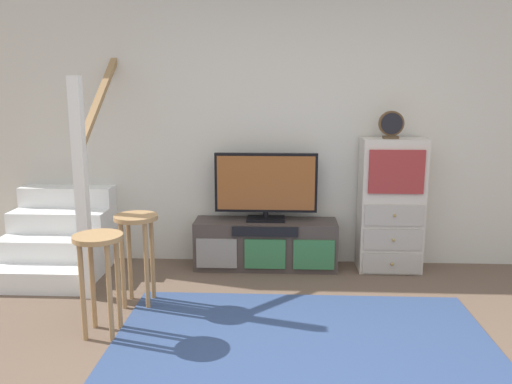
% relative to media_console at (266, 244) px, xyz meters
% --- Properties ---
extents(back_wall, '(6.40, 0.12, 2.70)m').
position_rel_media_console_xyz_m(back_wall, '(0.30, 0.27, 1.12)').
color(back_wall, beige).
rests_on(back_wall, ground_plane).
extents(area_rug, '(2.60, 1.80, 0.01)m').
position_rel_media_console_xyz_m(area_rug, '(0.30, -1.59, -0.23)').
color(area_rug, navy).
rests_on(area_rug, ground_plane).
extents(media_console, '(1.35, 0.38, 0.47)m').
position_rel_media_console_xyz_m(media_console, '(0.00, 0.00, 0.00)').
color(media_console, '#423833').
rests_on(media_console, ground_plane).
extents(television, '(0.97, 0.22, 0.65)m').
position_rel_media_console_xyz_m(television, '(-0.00, 0.02, 0.58)').
color(television, black).
rests_on(television, media_console).
extents(side_cabinet, '(0.58, 0.38, 1.25)m').
position_rel_media_console_xyz_m(side_cabinet, '(1.17, 0.01, 0.39)').
color(side_cabinet, beige).
rests_on(side_cabinet, ground_plane).
extents(desk_clock, '(0.23, 0.08, 0.25)m').
position_rel_media_console_xyz_m(desk_clock, '(1.14, -0.00, 1.15)').
color(desk_clock, '#4C3823').
rests_on(desk_clock, side_cabinet).
extents(staircase, '(1.00, 1.36, 2.20)m').
position_rel_media_console_xyz_m(staircase, '(-1.94, 0.01, 0.14)').
color(staircase, white).
rests_on(staircase, ground_plane).
extents(bar_stool_near, '(0.34, 0.34, 0.72)m').
position_rel_media_console_xyz_m(bar_stool_near, '(-1.10, -1.44, 0.30)').
color(bar_stool_near, '#A37A4C').
rests_on(bar_stool_near, ground_plane).
extents(bar_stool_far, '(0.34, 0.34, 0.73)m').
position_rel_media_console_xyz_m(bar_stool_far, '(-0.99, -0.91, 0.31)').
color(bar_stool_far, '#A37A4C').
rests_on(bar_stool_far, ground_plane).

